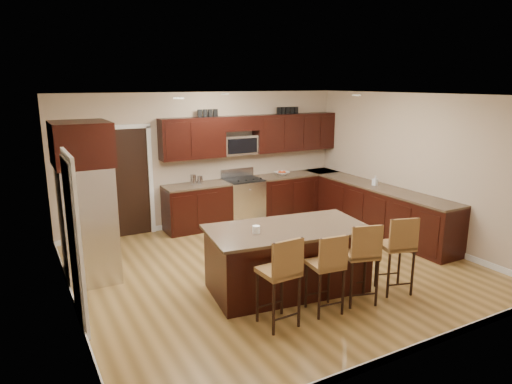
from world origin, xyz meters
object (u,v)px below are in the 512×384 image
range (243,200)px  stool_extra (398,246)px  island (287,260)px  stool_left (282,272)px  stool_right (362,254)px  refrigerator (86,201)px  stool_mid (328,264)px

range → stool_extra: 4.04m
range → island: 3.31m
stool_left → stool_extra: size_ratio=1.01×
stool_left → stool_right: 1.24m
refrigerator → stool_extra: bearing=-35.2°
range → refrigerator: (-3.30, -1.45, 0.74)m
stool_left → stool_mid: 0.69m
island → refrigerator: bearing=151.6°
range → stool_left: bearing=-111.0°
stool_left → stool_mid: stool_left is taller
stool_left → stool_extra: (1.89, 0.00, -0.01)m
stool_right → refrigerator: (-2.99, 2.57, 0.51)m
stool_right → range: bearing=102.1°
stool_mid → stool_extra: stool_extra is taller
range → stool_left: size_ratio=0.97×
stool_mid → refrigerator: refrigerator is taller
range → stool_mid: range is taller
island → refrigerator: size_ratio=1.00×
range → stool_mid: size_ratio=1.04×
refrigerator → stool_extra: 4.48m
stool_left → island: bearing=51.0°
stool_extra → stool_mid: bearing=-163.6°
island → stool_mid: bearing=-78.3°
island → stool_left: size_ratio=2.07×
island → stool_right: stool_right is taller
island → refrigerator: refrigerator is taller
stool_mid → refrigerator: (-2.44, 2.57, 0.55)m
stool_right → island: bearing=142.4°
stool_mid → island: bearing=100.7°
stool_left → stool_right: (1.24, 0.00, -0.01)m
island → stool_right: 1.08m
stool_left → refrigerator: 3.15m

